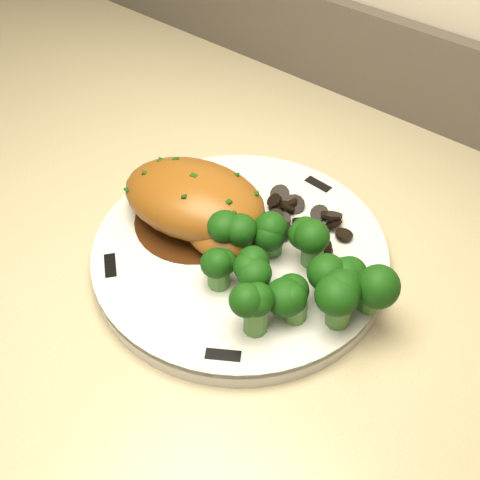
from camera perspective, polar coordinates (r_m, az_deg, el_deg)
The scene contains 10 objects.
plate at distance 0.60m, azimuth 0.00°, elevation -1.31°, with size 0.29×0.29×0.02m, color silver.
rim_accent_0 at distance 0.66m, azimuth 7.42°, elevation 5.24°, with size 0.03×0.01×0.00m, color black.
rim_accent_1 at distance 0.67m, azimuth -5.34°, elevation 6.19°, with size 0.03×0.01×0.00m, color black.
rim_accent_2 at distance 0.59m, azimuth -12.20°, elevation -2.40°, with size 0.03×0.01×0.00m, color black.
rim_accent_3 at distance 0.51m, azimuth -1.62°, elevation -10.87°, with size 0.03×0.01×0.00m, color black.
rim_accent_4 at distance 0.57m, azimuth 11.73°, elevation -4.45°, with size 0.03×0.01×0.00m, color black.
gravy_pool at distance 0.62m, azimuth -4.24°, elevation 1.95°, with size 0.12×0.12×0.00m, color #371A0A.
chicken_breast at distance 0.60m, azimuth -4.09°, elevation 3.53°, with size 0.17×0.13×0.06m.
mushroom_pile at distance 0.61m, azimuth 5.56°, elevation 1.26°, with size 0.08×0.06×0.02m.
broccoli_florets at distance 0.53m, azimuth 4.70°, elevation -2.86°, with size 0.17×0.13×0.05m.
Camera 1 is at (0.21, 1.34, 1.36)m, focal length 45.00 mm.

